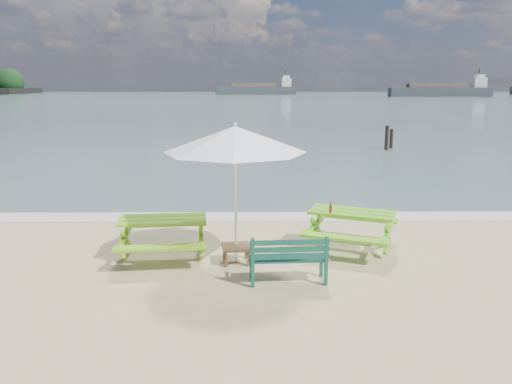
{
  "coord_description": "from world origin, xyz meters",
  "views": [
    {
      "loc": [
        -0.41,
        -7.6,
        3.35
      ],
      "look_at": [
        -0.3,
        3.0,
        1.0
      ],
      "focal_mm": 35.0,
      "sensor_mm": 36.0,
      "label": 1
    }
  ],
  "objects_px": {
    "park_bench": "(288,268)",
    "swimmer": "(261,164)",
    "patio_umbrella": "(235,139)",
    "beer_bottle": "(330,209)",
    "picnic_table_right": "(351,231)",
    "side_table": "(236,254)",
    "picnic_table_left": "(164,239)"
  },
  "relations": [
    {
      "from": "park_bench",
      "to": "side_table",
      "type": "relative_size",
      "value": 2.33
    },
    {
      "from": "picnic_table_right",
      "to": "park_bench",
      "type": "xyz_separation_m",
      "value": [
        -1.41,
        -1.7,
        -0.13
      ]
    },
    {
      "from": "side_table",
      "to": "swimmer",
      "type": "distance_m",
      "value": 13.91
    },
    {
      "from": "patio_umbrella",
      "to": "beer_bottle",
      "type": "height_order",
      "value": "patio_umbrella"
    },
    {
      "from": "picnic_table_left",
      "to": "park_bench",
      "type": "distance_m",
      "value": 2.63
    },
    {
      "from": "patio_umbrella",
      "to": "beer_bottle",
      "type": "bearing_deg",
      "value": 18.99
    },
    {
      "from": "picnic_table_left",
      "to": "picnic_table_right",
      "type": "bearing_deg",
      "value": 7.03
    },
    {
      "from": "patio_umbrella",
      "to": "picnic_table_left",
      "type": "bearing_deg",
      "value": 167.62
    },
    {
      "from": "picnic_table_left",
      "to": "picnic_table_right",
      "type": "relative_size",
      "value": 0.84
    },
    {
      "from": "park_bench",
      "to": "swimmer",
      "type": "xyz_separation_m",
      "value": [
        -0.14,
        14.81,
        -0.63
      ]
    },
    {
      "from": "picnic_table_right",
      "to": "patio_umbrella",
      "type": "distance_m",
      "value": 3.13
    },
    {
      "from": "patio_umbrella",
      "to": "park_bench",
      "type": "bearing_deg",
      "value": -45.74
    },
    {
      "from": "side_table",
      "to": "swimmer",
      "type": "bearing_deg",
      "value": 86.85
    },
    {
      "from": "patio_umbrella",
      "to": "side_table",
      "type": "bearing_deg",
      "value": 90.0
    },
    {
      "from": "side_table",
      "to": "picnic_table_right",
      "type": "bearing_deg",
      "value": 18.35
    },
    {
      "from": "park_bench",
      "to": "side_table",
      "type": "height_order",
      "value": "park_bench"
    },
    {
      "from": "patio_umbrella",
      "to": "beer_bottle",
      "type": "xyz_separation_m",
      "value": [
        1.86,
        0.64,
        -1.47
      ]
    },
    {
      "from": "picnic_table_left",
      "to": "side_table",
      "type": "relative_size",
      "value": 3.41
    },
    {
      "from": "beer_bottle",
      "to": "picnic_table_left",
      "type": "bearing_deg",
      "value": -174.22
    },
    {
      "from": "park_bench",
      "to": "swimmer",
      "type": "relative_size",
      "value": 0.87
    },
    {
      "from": "picnic_table_right",
      "to": "swimmer",
      "type": "xyz_separation_m",
      "value": [
        -1.55,
        13.11,
        -0.76
      ]
    },
    {
      "from": "picnic_table_left",
      "to": "patio_umbrella",
      "type": "relative_size",
      "value": 0.68
    },
    {
      "from": "park_bench",
      "to": "beer_bottle",
      "type": "bearing_deg",
      "value": 58.75
    },
    {
      "from": "side_table",
      "to": "swimmer",
      "type": "height_order",
      "value": "swimmer"
    },
    {
      "from": "picnic_table_right",
      "to": "beer_bottle",
      "type": "distance_m",
      "value": 0.68
    },
    {
      "from": "swimmer",
      "to": "side_table",
      "type": "bearing_deg",
      "value": -93.15
    },
    {
      "from": "patio_umbrella",
      "to": "swimmer",
      "type": "xyz_separation_m",
      "value": [
        0.76,
        13.88,
        -2.72
      ]
    },
    {
      "from": "beer_bottle",
      "to": "swimmer",
      "type": "distance_m",
      "value": 13.34
    },
    {
      "from": "park_bench",
      "to": "beer_bottle",
      "type": "relative_size",
      "value": 5.95
    },
    {
      "from": "picnic_table_left",
      "to": "park_bench",
      "type": "relative_size",
      "value": 1.46
    },
    {
      "from": "picnic_table_right",
      "to": "side_table",
      "type": "relative_size",
      "value": 4.05
    },
    {
      "from": "beer_bottle",
      "to": "swimmer",
      "type": "height_order",
      "value": "beer_bottle"
    }
  ]
}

